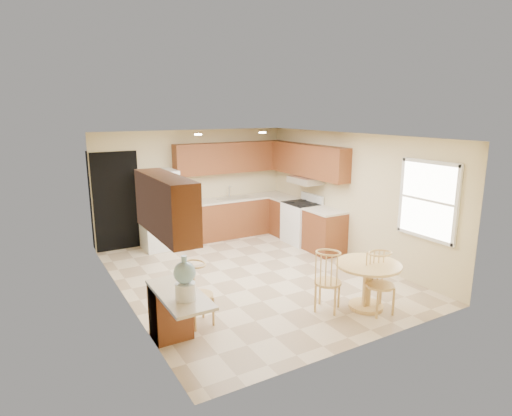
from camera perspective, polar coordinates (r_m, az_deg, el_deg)
floor at (r=7.86m, az=-0.37°, el=-8.96°), size 5.50×5.50×0.00m
ceiling at (r=7.31m, az=-0.40°, el=9.55°), size 4.50×5.50×0.02m
wall_back at (r=9.92m, az=-8.27°, el=3.05°), size 4.50×0.02×2.50m
wall_front at (r=5.36m, az=14.39°, el=-5.79°), size 4.50×0.02×2.50m
wall_left at (r=6.70m, az=-17.36°, el=-2.21°), size 0.02×5.50×2.50m
wall_right at (r=8.79m, az=12.47°, el=1.61°), size 0.02×5.50×2.50m
doorway at (r=9.45m, az=-18.07°, el=0.81°), size 0.90×0.02×2.10m
base_cab_back at (r=10.18m, az=-2.91°, el=-1.27°), size 2.75×0.60×0.87m
counter_back at (r=10.08m, az=-2.94°, el=1.24°), size 2.75×0.63×0.04m
base_cab_right_a at (r=10.21m, az=4.00°, el=-1.24°), size 0.60×0.59×0.87m
counter_right_a at (r=10.11m, az=4.04°, el=1.26°), size 0.63×0.59×0.04m
base_cab_right_b at (r=9.09m, az=9.13°, el=-3.18°), size 0.60×0.80×0.87m
counter_right_b at (r=8.97m, az=9.23°, el=-0.38°), size 0.63×0.80×0.04m
upper_cab_back at (r=10.05m, az=-3.36°, el=6.74°), size 2.75×0.33×0.70m
upper_cab_right at (r=9.52m, az=6.99°, el=6.32°), size 0.33×2.42×0.70m
upper_cab_left at (r=5.10m, az=-11.95°, el=0.37°), size 0.33×1.40×0.70m
sink at (r=10.06m, az=-3.07°, el=1.35°), size 0.78×0.44×0.01m
range_hood at (r=9.50m, az=6.61°, el=3.70°), size 0.50×0.76×0.14m
desk_pedestal at (r=5.87m, az=-11.33°, el=-13.35°), size 0.48×0.42×0.72m
desk_top at (r=5.38m, az=-10.18°, el=-11.25°), size 0.50×1.20×0.04m
window at (r=7.50m, az=21.96°, el=0.98°), size 0.06×1.12×1.30m
can_light_a at (r=8.17m, az=-7.73°, el=9.69°), size 0.14×0.14×0.02m
can_light_b at (r=8.80m, az=0.86°, el=10.03°), size 0.14×0.14×0.02m
refrigerator at (r=9.37m, az=-12.78°, el=-0.22°), size 0.75×0.73×1.70m
stove at (r=9.66m, az=6.11°, el=-1.91°), size 0.65×0.76×1.09m
dining_table at (r=6.69m, az=14.63°, el=-9.14°), size 0.97×0.97×0.72m
chair_table_a at (r=6.41m, az=10.09°, el=-8.98°), size 0.41×0.51×0.92m
chair_table_b at (r=6.50m, az=16.83°, el=-9.09°), size 0.40×0.41×0.91m
chair_desk at (r=5.96m, az=-7.35°, el=-10.74°), size 0.40×0.52×0.91m
water_crock at (r=5.09m, az=-9.46°, el=-9.44°), size 0.26×0.26×0.54m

